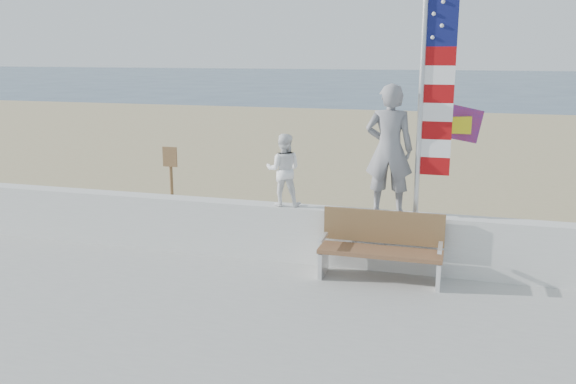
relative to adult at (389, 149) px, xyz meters
name	(u,v)px	position (x,y,z in m)	size (l,w,h in m)	color
ground	(237,318)	(-1.72, -2.00, -2.06)	(220.00, 220.00, 0.00)	#2D455B
sand	(353,181)	(-1.72, 7.00, -2.02)	(90.00, 40.00, 0.08)	tan
seawall	(280,232)	(-1.72, 0.00, -1.43)	(30.00, 0.35, 0.90)	silver
adult	(389,149)	(0.00, 0.00, 0.00)	(0.71, 0.47, 1.96)	gray
child	(284,170)	(-1.65, 0.00, -0.40)	(0.56, 0.44, 1.15)	white
bench	(381,246)	(-0.01, -0.45, -1.37)	(1.80, 0.57, 1.00)	brown
flag	(431,87)	(0.56, 0.00, 0.93)	(0.50, 0.08, 3.50)	silver
parafoil_kite	(452,122)	(0.86, 1.85, 0.24)	(1.11, 0.84, 0.78)	red
sign	(171,175)	(-4.81, 2.35, -1.11)	(0.32, 0.07, 1.46)	brown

